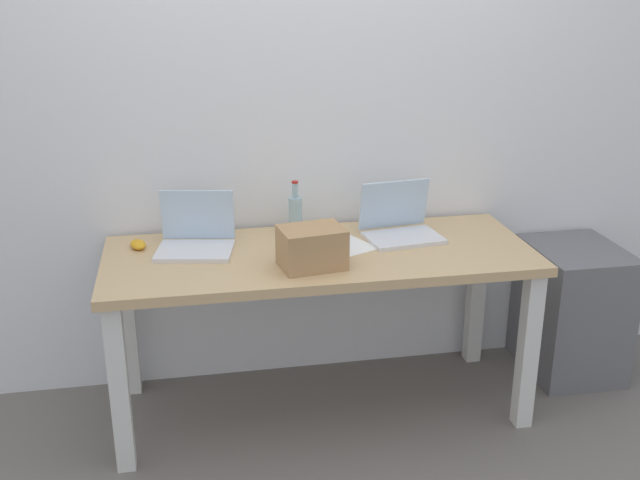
{
  "coord_description": "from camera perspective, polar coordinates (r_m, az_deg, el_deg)",
  "views": [
    {
      "loc": [
        -0.53,
        -2.86,
        1.84
      ],
      "look_at": [
        0.0,
        0.0,
        0.79
      ],
      "focal_mm": 42.37,
      "sensor_mm": 36.0,
      "label": 1
    }
  ],
  "objects": [
    {
      "name": "paper_sheet_center",
      "position": [
        3.06,
        -0.56,
        -1.18
      ],
      "size": [
        0.26,
        0.33,
        0.0
      ],
      "primitive_type": "cube",
      "rotation": [
        0.0,
        0.0,
        -0.18
      ],
      "color": "#F4E06B",
      "rests_on": "desk"
    },
    {
      "name": "laptop_right",
      "position": [
        3.28,
        6.07,
        1.08
      ],
      "size": [
        0.34,
        0.29,
        0.24
      ],
      "color": "silver",
      "rests_on": "desk"
    },
    {
      "name": "filing_cabinet",
      "position": [
        3.78,
        18.46,
        -5.02
      ],
      "size": [
        0.4,
        0.48,
        0.62
      ],
      "primitive_type": "cube",
      "color": "slate",
      "rests_on": "ground"
    },
    {
      "name": "cardboard_box",
      "position": [
        2.92,
        -0.62,
        -0.57
      ],
      "size": [
        0.27,
        0.22,
        0.16
      ],
      "primitive_type": "cube",
      "rotation": [
        0.0,
        0.0,
        0.15
      ],
      "color": "tan",
      "rests_on": "desk"
    },
    {
      "name": "computer_mouse",
      "position": [
        3.23,
        -13.58,
        -0.33
      ],
      "size": [
        0.09,
        0.11,
        0.03
      ],
      "primitive_type": "ellipsoid",
      "rotation": [
        0.0,
        0.0,
        0.28
      ],
      "color": "gold",
      "rests_on": "desk"
    },
    {
      "name": "desk",
      "position": [
        3.14,
        0.0,
        -2.58
      ],
      "size": [
        1.76,
        0.7,
        0.74
      ],
      "color": "tan",
      "rests_on": "ground"
    },
    {
      "name": "paper_sheet_near_back",
      "position": [
        3.19,
        1.43,
        -0.28
      ],
      "size": [
        0.31,
        0.36,
        0.0
      ],
      "primitive_type": "cube",
      "rotation": [
        0.0,
        0.0,
        0.43
      ],
      "color": "white",
      "rests_on": "desk"
    },
    {
      "name": "ground_plane",
      "position": [
        3.44,
        0.0,
        -12.43
      ],
      "size": [
        8.0,
        8.0,
        0.0
      ],
      "primitive_type": "plane",
      "color": "slate"
    },
    {
      "name": "laptop_left",
      "position": [
        3.15,
        -9.37,
        0.12
      ],
      "size": [
        0.34,
        0.3,
        0.23
      ],
      "color": "silver",
      "rests_on": "desk"
    },
    {
      "name": "beer_bottle",
      "position": [
        3.3,
        -1.88,
        2.05
      ],
      "size": [
        0.06,
        0.06,
        0.23
      ],
      "color": "#99B7C1",
      "rests_on": "desk"
    },
    {
      "name": "back_wall",
      "position": [
        3.35,
        -1.3,
        10.64
      ],
      "size": [
        5.2,
        0.08,
        2.6
      ],
      "primitive_type": "cube",
      "color": "white",
      "rests_on": "ground"
    }
  ]
}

